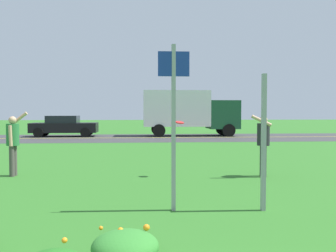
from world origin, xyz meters
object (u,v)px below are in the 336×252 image
(person_thrower_green_shirt, at_px, (13,140))
(box_truck_dark_green, at_px, (189,111))
(person_catcher_dark_shirt, at_px, (263,140))
(sign_post_by_roadside, at_px, (264,143))
(frisbee_red, at_px, (180,122))
(car_black_center_left, at_px, (64,126))
(sign_post_near_path, at_px, (174,111))

(person_thrower_green_shirt, relative_size, box_truck_dark_green, 0.26)
(person_thrower_green_shirt, relative_size, person_catcher_dark_shirt, 1.05)
(sign_post_by_roadside, xyz_separation_m, frisbee_red, (-1.12, 3.64, 0.25))
(person_catcher_dark_shirt, bearing_deg, car_black_center_left, 117.14)
(person_thrower_green_shirt, xyz_separation_m, person_catcher_dark_shirt, (6.84, -0.61, 0.01))
(sign_post_near_path, height_order, car_black_center_left, sign_post_near_path)
(sign_post_by_roadside, distance_m, person_catcher_dark_shirt, 3.63)
(sign_post_by_roadside, height_order, person_thrower_green_shirt, sign_post_by_roadside)
(person_catcher_dark_shirt, relative_size, frisbee_red, 6.60)
(frisbee_red, relative_size, car_black_center_left, 0.06)
(frisbee_red, xyz_separation_m, box_truck_dark_green, (2.46, 16.46, 0.32))
(frisbee_red, bearing_deg, box_truck_dark_green, 81.49)
(person_thrower_green_shirt, bearing_deg, sign_post_near_path, -43.91)
(frisbee_red, xyz_separation_m, car_black_center_left, (-6.27, 16.46, -0.74))
(sign_post_near_path, bearing_deg, box_truck_dark_green, 81.57)
(person_thrower_green_shirt, height_order, car_black_center_left, person_thrower_green_shirt)
(car_black_center_left, bearing_deg, frisbee_red, -69.15)
(box_truck_dark_green, bearing_deg, person_catcher_dark_shirt, -90.66)
(sign_post_by_roadside, xyz_separation_m, box_truck_dark_green, (1.35, 20.10, 0.57))
(person_thrower_green_shirt, bearing_deg, person_catcher_dark_shirt, -5.13)
(sign_post_near_path, height_order, person_thrower_green_shirt, sign_post_near_path)
(car_black_center_left, bearing_deg, person_catcher_dark_shirt, -62.86)
(sign_post_near_path, distance_m, frisbee_red, 3.55)
(sign_post_by_roadside, height_order, frisbee_red, sign_post_by_roadside)
(frisbee_red, bearing_deg, sign_post_near_path, -98.02)
(sign_post_by_roadside, bearing_deg, person_thrower_green_shirt, 144.53)
(person_thrower_green_shirt, height_order, box_truck_dark_green, box_truck_dark_green)
(sign_post_near_path, relative_size, box_truck_dark_green, 0.45)
(person_thrower_green_shirt, distance_m, car_black_center_left, 16.14)
(sign_post_by_roadside, distance_m, person_thrower_green_shirt, 6.98)
(box_truck_dark_green, bearing_deg, sign_post_near_path, -98.43)
(sign_post_by_roadside, xyz_separation_m, car_black_center_left, (-7.39, 20.10, -0.49))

